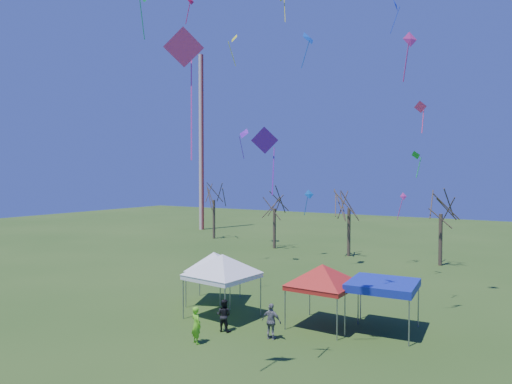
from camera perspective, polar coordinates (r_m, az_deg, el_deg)
ground at (r=23.31m, az=-4.41°, el=-17.51°), size 140.00×140.00×0.00m
radio_mast at (r=66.14m, az=-6.86°, el=6.15°), size 0.70×0.70×25.00m
tree_0 at (r=56.39m, az=-5.30°, el=0.74°), size 3.83×3.83×8.44m
tree_1 at (r=48.62m, az=2.32°, el=-0.29°), size 3.42×3.42×7.54m
tree_2 at (r=44.86m, az=11.56°, el=0.11°), size 3.71×3.71×8.18m
tree_3 at (r=42.42m, az=22.13°, el=-0.40°), size 3.59×3.59×7.91m
tent_white_west at (r=28.34m, az=-5.29°, el=-7.91°), size 3.80×3.80×3.59m
tent_white_mid at (r=25.35m, az=-4.24°, el=-8.29°), size 4.55×4.55×4.03m
tent_red at (r=23.98m, az=8.30°, el=-9.44°), size 4.26×4.26×3.76m
tent_blue at (r=24.08m, az=15.58°, el=-11.18°), size 3.44×3.44×2.53m
person_grey at (r=22.59m, az=1.94°, el=-15.86°), size 1.02×0.46×1.71m
person_green at (r=22.24m, az=-7.47°, el=-16.15°), size 0.74×0.63×1.73m
person_dark at (r=23.69m, az=-4.05°, el=-15.12°), size 0.86×0.72×1.62m
kite_3 at (r=44.87m, az=17.09°, el=21.42°), size 0.82×1.35×3.19m
kite_18 at (r=28.35m, az=19.89°, el=9.88°), size 0.76×0.37×1.91m
kite_13 at (r=44.09m, az=6.65°, el=-0.33°), size 0.97×1.02×2.51m
kite_5 at (r=16.83m, az=-9.00°, el=17.31°), size 1.62×1.52×4.60m
kite_7 at (r=39.09m, az=-2.79°, el=18.57°), size 1.04×0.96×2.56m
kite_17 at (r=25.47m, az=18.69°, el=17.50°), size 0.70×0.73×2.54m
kite_21 at (r=40.09m, az=-8.19°, el=22.50°), size 0.62×0.78×2.25m
kite_22 at (r=41.42m, az=17.91°, el=-0.69°), size 0.82×0.85×2.40m
kite_19 at (r=36.35m, az=19.39°, el=4.31°), size 0.90×0.77×2.05m
kite_2 at (r=51.02m, az=-1.53°, el=7.34°), size 1.59×1.23×3.45m
kite_11 at (r=37.80m, az=6.57°, el=18.58°), size 1.13×1.51×2.96m
kite_27 at (r=17.94m, az=1.13°, el=6.38°), size 1.13×0.83×2.69m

